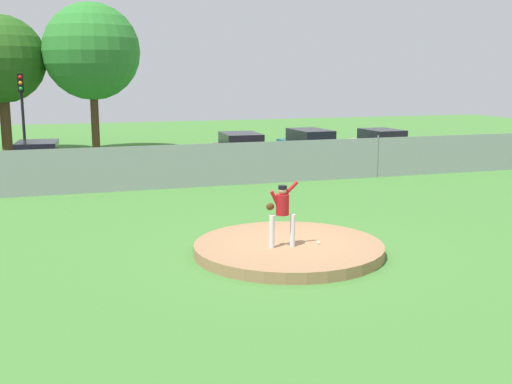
{
  "coord_description": "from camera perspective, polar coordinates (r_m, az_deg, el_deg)",
  "views": [
    {
      "loc": [
        -5.43,
        -14.19,
        4.46
      ],
      "look_at": [
        -0.32,
        1.71,
        1.3
      ],
      "focal_mm": 43.69,
      "sensor_mm": 36.0,
      "label": 1
    }
  ],
  "objects": [
    {
      "name": "traffic_light_near",
      "position": [
        32.72,
        -20.64,
        7.65
      ],
      "size": [
        0.28,
        0.46,
        4.51
      ],
      "color": "black",
      "rests_on": "ground_plane"
    },
    {
      "name": "pitchers_mound",
      "position": [
        15.79,
        3.0,
        -5.19
      ],
      "size": [
        4.79,
        4.79,
        0.28
      ],
      "primitive_type": "cylinder",
      "color": "#99704C",
      "rests_on": "ground_plane"
    },
    {
      "name": "parked_car_burgundy",
      "position": [
        29.72,
        -1.4,
        3.67
      ],
      "size": [
        2.05,
        4.33,
        1.74
      ],
      "color": "maroon",
      "rests_on": "ground_plane"
    },
    {
      "name": "parked_car_navy",
      "position": [
        28.87,
        -19.32,
        2.75
      ],
      "size": [
        2.13,
        4.26,
        1.6
      ],
      "color": "#161E4C",
      "rests_on": "ground_plane"
    },
    {
      "name": "chainlink_fence",
      "position": [
        25.05,
        -5.13,
        2.43
      ],
      "size": [
        39.89,
        0.07,
        1.85
      ],
      "color": "gray",
      "rests_on": "ground_plane"
    },
    {
      "name": "traffic_cone_orange",
      "position": [
        29.23,
        -9.85,
        2.29
      ],
      "size": [
        0.4,
        0.4,
        0.55
      ],
      "color": "orange",
      "rests_on": "asphalt_strip"
    },
    {
      "name": "tree_leaning_west",
      "position": [
        38.5,
        -22.31,
        11.15
      ],
      "size": [
        4.91,
        4.91,
        7.78
      ],
      "color": "#4C331E",
      "rests_on": "ground_plane"
    },
    {
      "name": "tree_bushy_near",
      "position": [
        37.52,
        -14.8,
        12.31
      ],
      "size": [
        5.49,
        5.49,
        8.5
      ],
      "color": "#4C331E",
      "rests_on": "ground_plane"
    },
    {
      "name": "parked_car_champagne",
      "position": [
        32.61,
        11.41,
        4.07
      ],
      "size": [
        1.98,
        4.14,
        1.71
      ],
      "color": "tan",
      "rests_on": "ground_plane"
    },
    {
      "name": "baseball",
      "position": [
        15.72,
        5.77,
        -4.64
      ],
      "size": [
        0.07,
        0.07,
        0.07
      ],
      "primitive_type": "sphere",
      "color": "white",
      "rests_on": "pitchers_mound"
    },
    {
      "name": "asphalt_strip",
      "position": [
        29.53,
        -7.04,
        1.94
      ],
      "size": [
        44.0,
        7.0,
        0.01
      ],
      "primitive_type": "cube",
      "color": "#2B2B2D",
      "rests_on": "ground_plane"
    },
    {
      "name": "pitcher_youth",
      "position": [
        15.17,
        2.39,
        -1.58
      ],
      "size": [
        0.8,
        0.32,
        1.64
      ],
      "color": "silver",
      "rests_on": "pitchers_mound"
    },
    {
      "name": "ground_plane",
      "position": [
        21.37,
        -2.72,
        -1.35
      ],
      "size": [
        80.0,
        80.0,
        0.0
      ],
      "primitive_type": "plane",
      "color": "#427A33"
    },
    {
      "name": "parked_car_teal",
      "position": [
        31.64,
        4.97,
        4.09
      ],
      "size": [
        1.96,
        4.8,
        1.75
      ],
      "color": "#146066",
      "rests_on": "ground_plane"
    }
  ]
}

